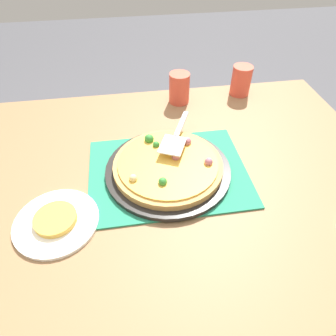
{
  "coord_description": "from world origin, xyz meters",
  "views": [
    {
      "loc": [
        0.1,
        0.64,
        1.39
      ],
      "look_at": [
        0.0,
        0.0,
        0.77
      ],
      "focal_mm": 31.58,
      "sensor_mm": 36.0,
      "label": 1
    }
  ],
  "objects_px": {
    "served_slice_right": "(55,219)",
    "pizza_server": "(176,136)",
    "pizza_pan": "(168,170)",
    "cup_far": "(241,80)",
    "plate_far_right": "(57,222)",
    "pizza": "(168,165)",
    "cup_near": "(179,88)"
  },
  "relations": [
    {
      "from": "served_slice_right",
      "to": "pizza_server",
      "type": "height_order",
      "value": "pizza_server"
    },
    {
      "from": "pizza_pan",
      "to": "cup_far",
      "type": "relative_size",
      "value": 3.17
    },
    {
      "from": "plate_far_right",
      "to": "pizza",
      "type": "bearing_deg",
      "value": -155.86
    },
    {
      "from": "cup_near",
      "to": "pizza_server",
      "type": "distance_m",
      "value": 0.32
    },
    {
      "from": "pizza",
      "to": "plate_far_right",
      "type": "distance_m",
      "value": 0.35
    },
    {
      "from": "pizza",
      "to": "pizza_server",
      "type": "xyz_separation_m",
      "value": [
        -0.04,
        -0.09,
        0.04
      ]
    },
    {
      "from": "served_slice_right",
      "to": "pizza",
      "type": "bearing_deg",
      "value": -155.86
    },
    {
      "from": "pizza",
      "to": "served_slice_right",
      "type": "xyz_separation_m",
      "value": [
        0.32,
        0.14,
        -0.02
      ]
    },
    {
      "from": "cup_far",
      "to": "pizza_server",
      "type": "xyz_separation_m",
      "value": [
        0.33,
        0.34,
        0.01
      ]
    },
    {
      "from": "pizza_pan",
      "to": "plate_far_right",
      "type": "distance_m",
      "value": 0.35
    },
    {
      "from": "pizza_pan",
      "to": "pizza",
      "type": "relative_size",
      "value": 1.15
    },
    {
      "from": "cup_near",
      "to": "served_slice_right",
      "type": "bearing_deg",
      "value": 52.0
    },
    {
      "from": "cup_near",
      "to": "cup_far",
      "type": "xyz_separation_m",
      "value": [
        -0.26,
        -0.02,
        0.0
      ]
    },
    {
      "from": "cup_far",
      "to": "served_slice_right",
      "type": "bearing_deg",
      "value": 39.51
    },
    {
      "from": "plate_far_right",
      "to": "served_slice_right",
      "type": "xyz_separation_m",
      "value": [
        0.0,
        0.0,
        0.01
      ]
    },
    {
      "from": "pizza",
      "to": "cup_near",
      "type": "xyz_separation_m",
      "value": [
        -0.11,
        -0.4,
        0.03
      ]
    },
    {
      "from": "cup_far",
      "to": "cup_near",
      "type": "bearing_deg",
      "value": 5.12
    },
    {
      "from": "cup_near",
      "to": "cup_far",
      "type": "distance_m",
      "value": 0.26
    },
    {
      "from": "plate_far_right",
      "to": "pizza_server",
      "type": "relative_size",
      "value": 0.97
    },
    {
      "from": "pizza",
      "to": "served_slice_right",
      "type": "bearing_deg",
      "value": 24.14
    },
    {
      "from": "pizza_pan",
      "to": "pizza",
      "type": "bearing_deg",
      "value": -103.38
    },
    {
      "from": "served_slice_right",
      "to": "pizza_pan",
      "type": "bearing_deg",
      "value": -156.0
    },
    {
      "from": "served_slice_right",
      "to": "cup_near",
      "type": "height_order",
      "value": "cup_near"
    },
    {
      "from": "pizza_pan",
      "to": "cup_near",
      "type": "height_order",
      "value": "cup_near"
    },
    {
      "from": "cup_far",
      "to": "pizza_server",
      "type": "distance_m",
      "value": 0.47
    },
    {
      "from": "pizza",
      "to": "pizza_server",
      "type": "height_order",
      "value": "pizza_server"
    },
    {
      "from": "pizza_pan",
      "to": "plate_far_right",
      "type": "xyz_separation_m",
      "value": [
        0.32,
        0.14,
        -0.01
      ]
    },
    {
      "from": "plate_far_right",
      "to": "pizza_pan",
      "type": "bearing_deg",
      "value": -156.0
    },
    {
      "from": "pizza",
      "to": "plate_far_right",
      "type": "relative_size",
      "value": 1.5
    },
    {
      "from": "plate_far_right",
      "to": "served_slice_right",
      "type": "relative_size",
      "value": 2.0
    },
    {
      "from": "plate_far_right",
      "to": "cup_far",
      "type": "height_order",
      "value": "cup_far"
    },
    {
      "from": "plate_far_right",
      "to": "cup_far",
      "type": "xyz_separation_m",
      "value": [
        -0.69,
        -0.57,
        0.06
      ]
    }
  ]
}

